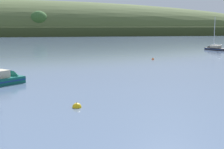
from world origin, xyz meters
name	(u,v)px	position (x,y,z in m)	size (l,w,h in m)	color
sailboat_near_mooring	(214,49)	(39.64, 79.93, 0.17)	(3.66, 6.82, 9.13)	#232328
sailboat_outer_reach	(0,82)	(-8.73, 42.31, 0.28)	(7.24, 6.43, 11.69)	#0F564C
mooring_buoy_midchannel	(77,107)	(-2.33, 30.56, 0.00)	(0.71, 0.71, 0.79)	yellow
mooring_buoy_off_fishing_boat	(153,59)	(16.30, 62.17, 0.00)	(0.50, 0.50, 0.58)	#EA5B19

